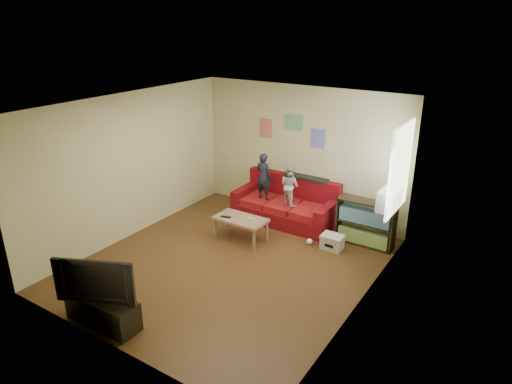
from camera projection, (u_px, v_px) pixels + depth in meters
The scene contains 17 objects.
room_shell at pixel (229, 190), 7.29m from camera, with size 4.52×5.02×2.72m.
sofa at pixel (287, 206), 9.33m from camera, with size 2.07×0.95×0.91m.
child_a at pixel (264, 176), 9.20m from camera, with size 0.35×0.23×0.96m, color black.
child_b at pixel (290, 185), 8.92m from camera, with size 0.40×0.31×0.82m, color beige.
coffee_table at pixel (241, 221), 8.49m from camera, with size 0.97×0.54×0.44m.
remote at pixel (226, 217), 8.49m from camera, with size 0.20×0.05×0.02m, color black.
game_controller at pixel (251, 219), 8.39m from camera, with size 0.15×0.04×0.03m, color silver.
bookshelf at pixel (365, 225), 8.32m from camera, with size 1.06×0.32×0.85m.
window at pixel (400, 169), 7.35m from camera, with size 0.04×1.08×1.48m, color white.
ac_unit at pixel (389, 200), 7.62m from camera, with size 0.28×0.55×0.35m, color #B7B2A3.
artwork_left at pixel (266, 128), 9.52m from camera, with size 0.30×0.01×0.40m, color #D87266.
artwork_center at pixel (293, 122), 9.12m from camera, with size 0.42×0.01×0.32m, color #72B27F.
artwork_right at pixel (318, 138), 8.93m from camera, with size 0.30×0.01×0.38m, color #727FCC.
file_box at pixel (332, 242), 8.22m from camera, with size 0.39×0.30×0.27m.
tv_stand at pixel (103, 310), 6.20m from camera, with size 1.11×0.37×0.42m, color black.
television at pixel (98, 277), 6.01m from camera, with size 1.09×0.14×0.63m, color black.
tissue at pixel (309, 242), 8.41m from camera, with size 0.11×0.11×0.11m, color white.
Camera 1 is at (4.05, -5.48, 3.97)m, focal length 32.00 mm.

